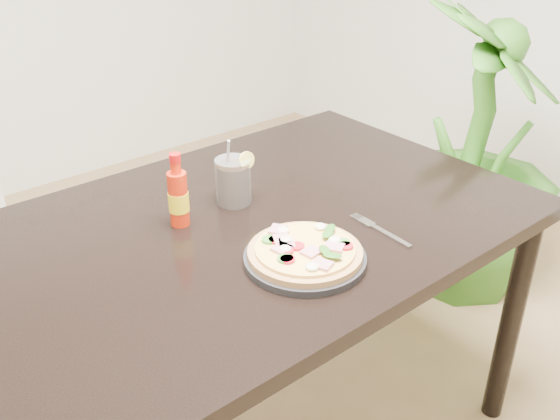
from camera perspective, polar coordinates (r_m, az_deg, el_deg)
dining_table at (r=1.55m, az=-2.83°, el=-3.66°), size 1.40×0.90×0.75m
plate at (r=1.35m, az=2.28°, el=-4.46°), size 0.27×0.27×0.02m
pizza at (r=1.34m, az=2.27°, el=-3.73°), size 0.25×0.25×0.03m
hot_sauce_bottle at (r=1.48m, az=-9.28°, el=1.17°), size 0.05×0.05×0.18m
cola_cup at (r=1.57m, az=-4.29°, el=2.56°), size 0.10×0.09×0.18m
fork at (r=1.49m, az=8.99°, el=-1.73°), size 0.03×0.19×0.00m
houseplant at (r=2.47m, az=17.60°, el=5.04°), size 0.88×0.88×1.12m
plant_pot at (r=2.68m, az=16.20°, el=-3.82°), size 0.28×0.28×0.22m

